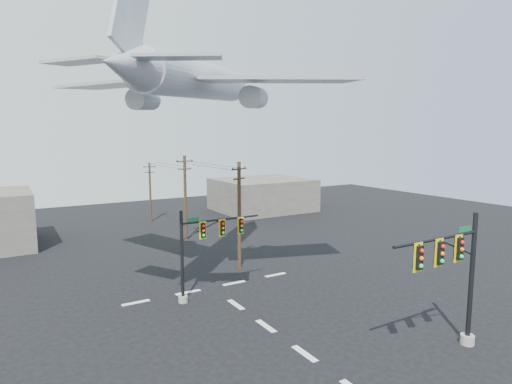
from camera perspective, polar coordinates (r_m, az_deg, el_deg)
ground at (r=25.27m, az=6.50°, el=-20.63°), size 120.00×120.00×0.00m
lane_markings at (r=29.24m, az=-0.12°, el=-16.48°), size 14.00×21.20×0.01m
signal_mast_near at (r=25.93m, az=25.03°, el=-10.18°), size 6.89×0.85×7.71m
signal_mast_far at (r=31.51m, az=-7.11°, el=-7.44°), size 6.60×0.74×6.71m
utility_pole_a at (r=38.10m, az=-2.25°, el=-2.85°), size 1.82×0.87×9.63m
utility_pole_b at (r=49.02m, az=-9.41°, el=-0.57°), size 1.96×0.33×9.69m
utility_pole_c at (r=60.86m, az=-13.92°, el=0.13°), size 1.64×0.58×8.18m
power_lines at (r=48.79m, az=-9.55°, el=3.58°), size 2.06×24.88×0.71m
airliner at (r=33.80m, az=-7.71°, el=14.49°), size 21.25×21.68×7.01m
building_right at (r=68.40m, az=0.85°, el=-0.35°), size 14.00×12.00×5.00m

